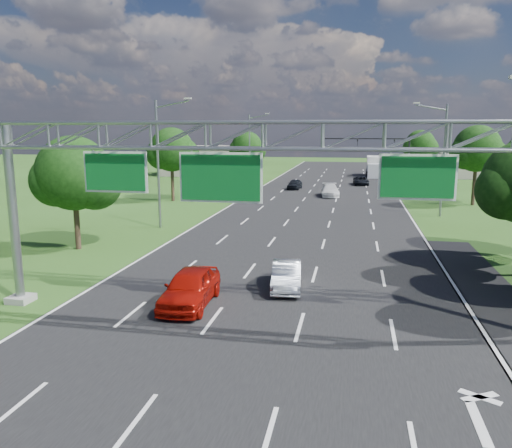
% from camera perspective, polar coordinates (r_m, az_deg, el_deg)
% --- Properties ---
extents(ground, '(220.00, 220.00, 0.00)m').
position_cam_1_polar(ground, '(38.16, 5.34, -1.05)').
color(ground, '#274915').
rests_on(ground, ground).
extents(road, '(18.00, 180.00, 0.02)m').
position_cam_1_polar(road, '(38.16, 5.34, -1.05)').
color(road, black).
rests_on(road, ground).
extents(road_flare, '(3.00, 30.00, 0.02)m').
position_cam_1_polar(road_flare, '(23.46, 26.91, -9.70)').
color(road_flare, black).
rests_on(road_flare, ground).
extents(sign_gantry, '(23.50, 1.00, 9.56)m').
position_cam_1_polar(sign_gantry, '(19.50, 1.17, 8.29)').
color(sign_gantry, gray).
rests_on(sign_gantry, ground).
extents(traffic_signal, '(12.21, 0.24, 7.00)m').
position_cam_1_polar(traffic_signal, '(72.33, 14.29, 8.30)').
color(traffic_signal, black).
rests_on(traffic_signal, ground).
extents(streetlight_l_near, '(2.97, 0.22, 10.16)m').
position_cam_1_polar(streetlight_l_near, '(40.17, -10.90, 7.42)').
color(streetlight_l_near, gray).
rests_on(streetlight_l_near, ground).
extents(streetlight_l_far, '(2.97, 0.22, 10.16)m').
position_cam_1_polar(streetlight_l_far, '(73.77, -0.60, 8.98)').
color(streetlight_l_far, gray).
rests_on(streetlight_l_far, ground).
extents(streetlight_r_mid, '(2.97, 0.22, 10.16)m').
position_cam_1_polar(streetlight_r_mid, '(47.85, 20.45, 7.43)').
color(streetlight_r_mid, gray).
rests_on(streetlight_r_mid, ground).
extents(tree_verge_la, '(5.76, 4.80, 7.40)m').
position_cam_1_polar(tree_verge_la, '(34.27, -19.95, 5.08)').
color(tree_verge_la, '#2D2116').
rests_on(tree_verge_la, ground).
extents(tree_verge_lb, '(5.76, 4.80, 8.06)m').
position_cam_1_polar(tree_verge_lb, '(55.85, -9.53, 8.14)').
color(tree_verge_lb, '#2D2116').
rests_on(tree_verge_lb, ground).
extents(tree_verge_lc, '(5.76, 4.80, 7.62)m').
position_cam_1_polar(tree_verge_lc, '(79.05, -1.01, 8.65)').
color(tree_verge_lc, '#2D2116').
rests_on(tree_verge_lc, ground).
extents(tree_verge_rd, '(5.76, 4.80, 8.28)m').
position_cam_1_polar(tree_verge_rd, '(56.63, 23.99, 7.64)').
color(tree_verge_rd, '#2D2116').
rests_on(tree_verge_rd, ground).
extents(tree_verge_re, '(5.76, 4.80, 7.84)m').
position_cam_1_polar(tree_verge_re, '(85.89, 18.29, 8.43)').
color(tree_verge_re, '#2D2116').
rests_on(tree_verge_re, ground).
extents(building_left, '(14.00, 10.00, 5.00)m').
position_cam_1_polar(building_left, '(89.14, -5.67, 7.23)').
color(building_left, '#A79E8C').
rests_on(building_left, ground).
extents(building_right, '(12.00, 9.00, 4.00)m').
position_cam_1_polar(building_right, '(91.65, 24.07, 6.14)').
color(building_right, '#A79E8C').
rests_on(building_right, ground).
extents(red_coupe, '(2.10, 4.90, 1.65)m').
position_cam_1_polar(red_coupe, '(22.54, -7.54, -7.20)').
color(red_coupe, '#A21007').
rests_on(red_coupe, ground).
extents(silver_sedan, '(1.81, 4.13, 1.32)m').
position_cam_1_polar(silver_sedan, '(24.76, 3.52, -5.88)').
color(silver_sedan, silver).
rests_on(silver_sedan, ground).
extents(car_queue_a, '(2.48, 5.12, 1.44)m').
position_cam_1_polar(car_queue_a, '(59.86, 8.47, 3.82)').
color(car_queue_a, silver).
rests_on(car_queue_a, ground).
extents(car_queue_b, '(2.33, 4.50, 1.21)m').
position_cam_1_polar(car_queue_b, '(73.47, 11.92, 4.86)').
color(car_queue_b, black).
rests_on(car_queue_b, ground).
extents(car_queue_c, '(1.86, 4.01, 1.33)m').
position_cam_1_polar(car_queue_c, '(66.82, 4.45, 4.55)').
color(car_queue_c, black).
rests_on(car_queue_c, ground).
extents(box_truck, '(2.72, 8.88, 3.36)m').
position_cam_1_polar(box_truck, '(87.96, 13.40, 6.37)').
color(box_truck, silver).
rests_on(box_truck, ground).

